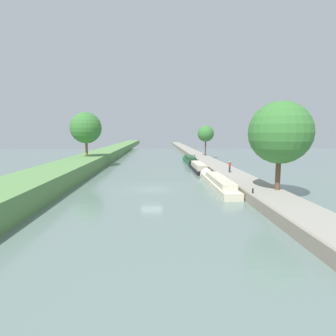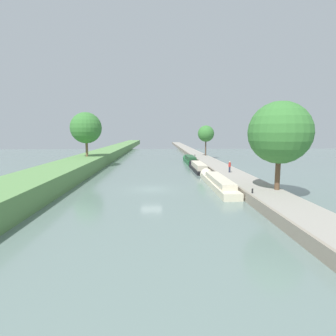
{
  "view_description": "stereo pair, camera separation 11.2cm",
  "coord_description": "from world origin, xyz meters",
  "views": [
    {
      "loc": [
        0.66,
        -32.07,
        6.76
      ],
      "look_at": [
        2.46,
        11.81,
        1.0
      ],
      "focal_mm": 29.16,
      "sensor_mm": 36.0,
      "label": 1
    },
    {
      "loc": [
        0.77,
        -32.08,
        6.76
      ],
      "look_at": [
        2.46,
        11.81,
        1.0
      ],
      "focal_mm": 29.16,
      "sensor_mm": 36.0,
      "label": 2
    }
  ],
  "objects": [
    {
      "name": "left_grassy_bank",
      "position": [
        -12.75,
        0.0,
        1.08
      ],
      "size": [
        6.3,
        260.0,
        2.16
      ],
      "color": "#5B894C",
      "rests_on": "ground_plane"
    },
    {
      "name": "stone_quay",
      "position": [
        9.47,
        0.0,
        0.49
      ],
      "size": [
        0.25,
        260.0,
        0.98
      ],
      "color": "gray",
      "rests_on": "ground_plane"
    },
    {
      "name": "mooring_bollard_near",
      "position": [
        9.9,
        -6.65,
        1.16
      ],
      "size": [
        0.16,
        0.16,
        0.45
      ],
      "color": "black",
      "rests_on": "right_towpath"
    },
    {
      "name": "narrowboat_black",
      "position": [
        8.0,
        16.53,
        0.57
      ],
      "size": [
        2.01,
        13.06,
        2.1
      ],
      "color": "black",
      "rests_on": "ground_plane"
    },
    {
      "name": "person_walking",
      "position": [
        11.3,
        7.06,
        1.81
      ],
      "size": [
        0.34,
        0.34,
        1.66
      ],
      "color": "#282D42",
      "rests_on": "right_towpath"
    },
    {
      "name": "mooring_bollard_far",
      "position": [
        9.9,
        34.05,
        1.16
      ],
      "size": [
        0.16,
        0.16,
        0.45
      ],
      "color": "black",
      "rests_on": "right_towpath"
    },
    {
      "name": "narrowboat_cream",
      "position": [
        8.19,
        1.32,
        0.58
      ],
      "size": [
        1.98,
        15.08,
        1.97
      ],
      "color": "beige",
      "rests_on": "ground_plane"
    },
    {
      "name": "tree_rightbank_near",
      "position": [
        12.96,
        -5.15,
        6.72
      ],
      "size": [
        6.23,
        6.23,
        8.92
      ],
      "color": "brown",
      "rests_on": "right_towpath"
    },
    {
      "name": "ground_plane",
      "position": [
        0.0,
        0.0,
        0.0
      ],
      "size": [
        160.0,
        160.0,
        0.0
      ],
      "primitive_type": "plane",
      "color": "slate"
    },
    {
      "name": "right_towpath",
      "position": [
        11.62,
        0.0,
        0.47
      ],
      "size": [
        4.05,
        260.0,
        0.93
      ],
      "color": "gray",
      "rests_on": "ground_plane"
    },
    {
      "name": "narrowboat_green",
      "position": [
        8.01,
        29.02,
        0.63
      ],
      "size": [
        2.04,
        12.11,
        2.15
      ],
      "color": "#1E6033",
      "rests_on": "ground_plane"
    },
    {
      "name": "tree_leftbank_downstream",
      "position": [
        -12.75,
        20.59,
        7.59
      ],
      "size": [
        5.87,
        5.87,
        8.38
      ],
      "color": "brown",
      "rests_on": "left_grassy_bank"
    },
    {
      "name": "tree_rightbank_midnear",
      "position": [
        12.92,
        36.27,
        6.41
      ],
      "size": [
        4.06,
        4.06,
        7.53
      ],
      "color": "#4C3828",
      "rests_on": "right_towpath"
    }
  ]
}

